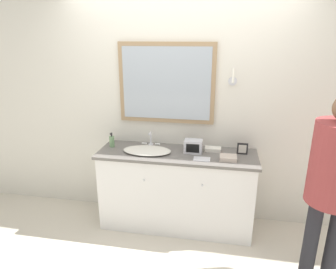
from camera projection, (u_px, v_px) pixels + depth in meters
ground_plane at (172, 239)px, 3.18m from camera, size 14.00×14.00×0.00m
wall_back at (181, 109)px, 3.32m from camera, size 8.00×0.18×2.55m
vanity_counter at (176, 190)px, 3.30m from camera, size 1.68×0.55×0.87m
sink_basin at (147, 150)px, 3.19m from camera, size 0.52×0.36×0.17m
soap_bottle at (112, 141)px, 3.33m from camera, size 0.06×0.06×0.16m
appliance_box at (193, 146)px, 3.16m from camera, size 0.19×0.13×0.14m
picture_frame at (242, 149)px, 3.11m from camera, size 0.11×0.01×0.12m
hand_towel_near_sink at (228, 158)px, 2.98m from camera, size 0.17×0.14×0.05m
hand_towel_far_corner at (213, 149)px, 3.21m from camera, size 0.17×0.10×0.04m
metal_tray at (202, 159)px, 2.99m from camera, size 0.17×0.11×0.01m
person at (335, 174)px, 2.35m from camera, size 0.40×0.40×1.65m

